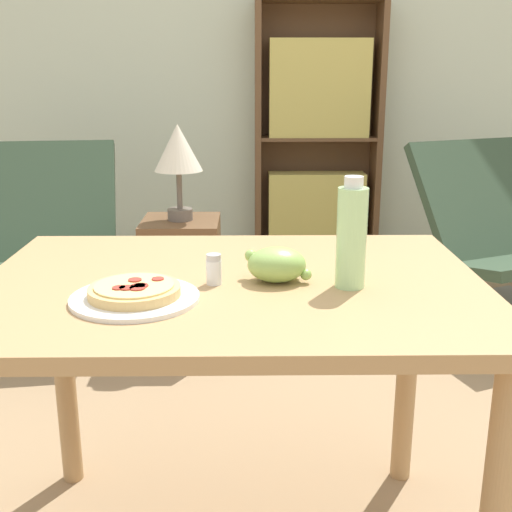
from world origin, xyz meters
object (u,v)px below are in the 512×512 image
salt_shaker (214,269)px  bookshelf (317,150)px  lounge_chair_near (44,276)px  table_lamp (178,152)px  grape_bunch (277,265)px  lounge_chair_far (499,270)px  side_table (182,282)px  pizza_on_plate (135,294)px  drink_bottle (352,236)px

salt_shaker → bookshelf: (0.51, 2.64, -0.04)m
lounge_chair_near → table_lamp: table_lamp is taller
grape_bunch → salt_shaker: bearing=-173.1°
grape_bunch → table_lamp: (-0.36, 1.41, 0.08)m
lounge_chair_far → side_table: bearing=163.1°
pizza_on_plate → lounge_chair_near: 1.85m
side_table → table_lamp: bearing=104.0°
table_lamp → salt_shaker: bearing=-81.1°
grape_bunch → drink_bottle: size_ratio=0.61×
lounge_chair_far → bookshelf: bearing=103.6°
drink_bottle → lounge_chair_far: (0.99, 1.61, -0.58)m
pizza_on_plate → side_table: 1.61m
drink_bottle → bookshelf: (0.21, 2.66, -0.12)m
salt_shaker → side_table: size_ratio=0.12×
pizza_on_plate → table_lamp: bearing=92.5°
salt_shaker → pizza_on_plate: bearing=-146.5°
salt_shaker → lounge_chair_far: bearing=51.0°
salt_shaker → lounge_chair_near: bearing=119.9°
pizza_on_plate → side_table: bearing=92.5°
drink_bottle → salt_shaker: (-0.30, 0.02, -0.08)m
pizza_on_plate → bookshelf: bookshelf is taller
drink_bottle → lounge_chair_near: drink_bottle is taller
lounge_chair_far → bookshelf: size_ratio=0.59×
drink_bottle → bookshelf: bookshelf is taller
bookshelf → table_lamp: bearing=-121.0°
lounge_chair_near → side_table: size_ratio=1.53×
lounge_chair_near → grape_bunch: bearing=-63.8°
lounge_chair_near → lounge_chair_far: (2.17, 0.06, 0.00)m
grape_bunch → drink_bottle: drink_bottle is taller
salt_shaker → lounge_chair_near: size_ratio=0.08×
bookshelf → salt_shaker: bearing=-100.8°
drink_bottle → lounge_chair_far: size_ratio=0.25×
lounge_chair_far → table_lamp: bearing=163.1°
drink_bottle → lounge_chair_near: (-1.18, 1.55, -0.58)m
salt_shaker → table_lamp: (-0.22, 1.43, 0.09)m
lounge_chair_near → lounge_chair_far: size_ratio=0.92×
grape_bunch → side_table: 1.54m
drink_bottle → table_lamp: 1.54m
grape_bunch → lounge_chair_far: size_ratio=0.16×
bookshelf → drink_bottle: bearing=-94.5°
pizza_on_plate → drink_bottle: bearing=10.4°
lounge_chair_near → table_lamp: 0.89m
lounge_chair_far → bookshelf: (-0.78, 1.05, 0.46)m
lounge_chair_near → lounge_chair_far: 2.17m
drink_bottle → side_table: 1.65m
lounge_chair_near → bookshelf: size_ratio=0.54×
salt_shaker → table_lamp: bearing=98.9°
pizza_on_plate → lounge_chair_far: bearing=49.5°
salt_shaker → lounge_chair_far: lounge_chair_far is taller
grape_bunch → salt_shaker: size_ratio=2.17×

